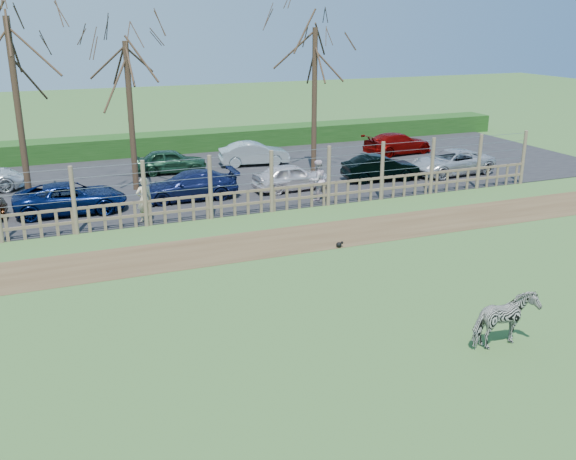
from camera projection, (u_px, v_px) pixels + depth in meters
name	position (u px, v px, depth m)	size (l,w,h in m)	color
ground	(288.00, 298.00, 17.85)	(120.00, 120.00, 0.00)	olive
dirt_strip	(239.00, 247.00, 21.81)	(34.00, 2.80, 0.01)	brown
asphalt	(175.00, 181.00, 30.62)	(44.00, 13.00, 0.04)	#232326
hedge	(148.00, 144.00, 36.63)	(46.00, 2.00, 1.10)	#1E4716
fence	(211.00, 199.00, 24.65)	(30.16, 0.16, 2.50)	brown
tree_left	(13.00, 67.00, 24.81)	(4.80, 4.80, 7.88)	#3D2B1E
tree_mid	(128.00, 80.00, 27.51)	(4.80, 4.80, 6.83)	#3D2B1E
tree_right	(315.00, 65.00, 31.01)	(4.80, 4.80, 7.35)	#3D2B1E
zebra	(505.00, 320.00, 15.01)	(0.73, 1.60, 1.35)	gray
visitor_a	(144.00, 199.00, 24.17)	(0.63, 0.41, 1.72)	beige
visitor_b	(317.00, 180.00, 27.05)	(0.84, 0.65, 1.72)	silver
crow	(339.00, 245.00, 21.73)	(0.26, 0.19, 0.21)	black
car_2	(71.00, 198.00, 25.37)	(1.99, 4.32, 1.20)	#061342
car_3	(190.00, 185.00, 27.27)	(1.68, 4.13, 1.20)	#111A46
car_4	(291.00, 177.00, 28.74)	(1.42, 3.52, 1.20)	white
car_5	(381.00, 168.00, 30.46)	(1.27, 3.64, 1.20)	black
car_6	(451.00, 162.00, 31.69)	(1.99, 4.32, 1.20)	#BDBDC0
car_10	(171.00, 161.00, 31.90)	(1.42, 3.52, 1.20)	#1E462D
car_11	(254.00, 154.00, 33.69)	(1.27, 3.64, 1.20)	#B6C3C2
car_13	(398.00, 143.00, 36.41)	(1.68, 4.13, 1.20)	#820604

